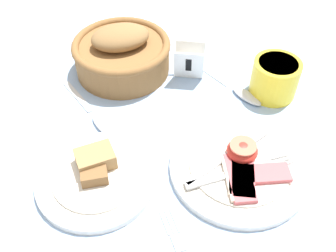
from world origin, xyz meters
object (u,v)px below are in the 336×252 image
breakfast_plate (240,166)px  teaspoon_near_cup (97,117)px  bread_plate (96,176)px  teaspoon_by_saucer (237,89)px  bread_basket (122,53)px  sugar_cup (275,77)px  number_card (189,62)px

breakfast_plate → teaspoon_near_cup: 0.28m
bread_plate → teaspoon_by_saucer: (0.26, 0.22, -0.01)m
bread_basket → teaspoon_near_cup: (-0.04, -0.15, -0.04)m
breakfast_plate → bread_basket: 0.34m
bread_plate → sugar_cup: size_ratio=2.13×
breakfast_plate → bread_basket: bearing=128.0°
breakfast_plate → teaspoon_by_saucer: breakfast_plate is taller
breakfast_plate → sugar_cup: bearing=64.9°
bread_plate → teaspoon_near_cup: (-0.02, 0.14, -0.01)m
bread_basket → teaspoon_near_cup: bearing=-105.0°
breakfast_plate → number_card: size_ratio=3.14×
breakfast_plate → number_card: (-0.07, 0.25, 0.03)m
teaspoon_near_cup → breakfast_plate: bearing=28.0°
bread_plate → bread_basket: bearing=85.3°
teaspoon_near_cup → teaspoon_by_saucer: bearing=69.5°
bread_basket → teaspoon_near_cup: 0.16m
breakfast_plate → teaspoon_by_saucer: 0.20m
sugar_cup → teaspoon_by_saucer: bearing=176.0°
teaspoon_by_saucer → teaspoon_near_cup: 0.28m
number_card → teaspoon_near_cup: (-0.18, -0.12, -0.03)m
number_card → teaspoon_by_saucer: number_card is taller
sugar_cup → number_card: 0.17m
teaspoon_by_saucer → teaspoon_near_cup: (-0.27, -0.08, 0.00)m
breakfast_plate → number_card: bearing=106.7°
bread_plate → bread_basket: (0.02, 0.29, 0.03)m
number_card → teaspoon_by_saucer: size_ratio=0.46×
breakfast_plate → teaspoon_near_cup: (-0.25, 0.12, -0.01)m
breakfast_plate → teaspoon_by_saucer: (0.02, 0.20, -0.01)m
teaspoon_by_saucer → teaspoon_near_cup: size_ratio=0.96×
teaspoon_by_saucer → bread_basket: bearing=-147.1°
bread_basket → breakfast_plate: bearing=-52.0°
sugar_cup → bread_basket: (-0.30, 0.08, 0.00)m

